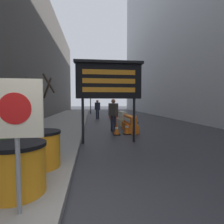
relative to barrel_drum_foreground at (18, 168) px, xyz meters
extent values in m
cube|color=#4C4742|center=(-3.17, 9.02, 5.49)|extent=(0.40, 50.40, 12.08)
cube|color=#335628|center=(-2.37, 4.67, 0.00)|extent=(0.90, 7.64, 0.82)
cylinder|color=#4C3D2D|center=(-2.31, 9.16, 0.74)|extent=(0.29, 0.29, 2.31)
cylinder|color=#4C3D2D|center=(-2.63, 8.67, 2.12)|extent=(1.04, 0.82, 1.33)
cylinder|color=#4C3D2D|center=(-2.84, 8.85, 2.08)|extent=(0.68, 1.19, 1.44)
cylinder|color=#4C3D2D|center=(-1.53, 8.93, 2.22)|extent=(0.45, 1.64, 1.13)
cylinder|color=#4C3D2D|center=(-1.79, 9.58, 1.98)|extent=(0.89, 1.18, 1.41)
cylinder|color=orange|center=(0.00, 0.00, -0.03)|extent=(0.83, 0.83, 0.76)
cylinder|color=black|center=(0.00, 0.00, 0.38)|extent=(0.86, 0.86, 0.06)
cylinder|color=orange|center=(0.04, 1.14, -0.03)|extent=(0.83, 0.83, 0.76)
cylinder|color=black|center=(0.04, 1.14, 0.38)|extent=(0.86, 0.86, 0.06)
cylinder|color=gray|center=(0.21, -0.54, 0.28)|extent=(0.06, 0.06, 1.39)
cube|color=beige|center=(0.21, -0.56, 0.98)|extent=(0.67, 0.04, 0.75)
cylinder|color=red|center=(0.21, -0.58, 0.98)|extent=(0.40, 0.01, 0.40)
cylinder|color=black|center=(0.85, 3.87, 0.31)|extent=(0.10, 0.10, 1.74)
cylinder|color=black|center=(2.87, 3.87, 0.31)|extent=(0.10, 0.10, 1.74)
cube|color=black|center=(1.86, 3.87, 1.85)|extent=(2.52, 0.24, 1.33)
cube|color=black|center=(1.86, 3.80, 2.56)|extent=(2.64, 0.34, 0.10)
cube|color=orange|center=(1.86, 3.74, 2.18)|extent=(2.02, 0.02, 0.19)
cube|color=orange|center=(1.86, 3.74, 1.85)|extent=(2.02, 0.02, 0.19)
cube|color=orange|center=(1.86, 3.74, 1.51)|extent=(2.02, 0.02, 0.19)
cube|color=orange|center=(3.27, 6.44, -0.34)|extent=(0.52, 2.03, 0.42)
cube|color=orange|center=(3.27, 6.44, 0.08)|extent=(0.31, 2.03, 0.42)
cube|color=white|center=(3.10, 6.44, 0.08)|extent=(0.02, 1.62, 0.21)
cube|color=beige|center=(3.27, 8.68, -0.32)|extent=(0.56, 1.62, 0.47)
cube|color=beige|center=(3.27, 8.68, 0.16)|extent=(0.34, 1.62, 0.47)
cube|color=white|center=(3.09, 8.68, 0.16)|extent=(0.02, 1.30, 0.24)
cube|color=red|center=(3.27, 11.02, -0.34)|extent=(0.60, 2.13, 0.43)
cube|color=red|center=(3.27, 11.02, 0.09)|extent=(0.36, 2.13, 0.43)
cube|color=white|center=(3.08, 11.02, 0.09)|extent=(0.02, 1.71, 0.21)
cube|color=orange|center=(3.27, 13.56, -0.32)|extent=(0.59, 1.92, 0.47)
cube|color=orange|center=(3.27, 13.56, 0.15)|extent=(0.35, 1.92, 0.47)
cube|color=white|center=(3.08, 13.56, 0.15)|extent=(0.02, 1.53, 0.24)
cube|color=black|center=(2.39, 5.44, -0.53)|extent=(0.33, 0.33, 0.04)
cone|color=orange|center=(2.39, 5.44, -0.24)|extent=(0.26, 0.26, 0.54)
cylinder|color=white|center=(2.39, 5.44, -0.21)|extent=(0.15, 0.15, 0.08)
cube|color=black|center=(2.93, 5.55, -0.53)|extent=(0.37, 0.37, 0.04)
cone|color=orange|center=(2.93, 5.55, -0.21)|extent=(0.29, 0.29, 0.62)
cylinder|color=white|center=(2.93, 5.55, -0.17)|extent=(0.17, 0.17, 0.09)
cube|color=black|center=(4.56, 10.04, -0.53)|extent=(0.38, 0.38, 0.04)
cone|color=orange|center=(4.56, 10.04, -0.19)|extent=(0.31, 0.31, 0.64)
cylinder|color=white|center=(4.56, 10.04, -0.16)|extent=(0.18, 0.18, 0.09)
cylinder|color=#2D2D30|center=(1.12, 19.88, 1.57)|extent=(0.12, 0.12, 4.25)
cube|color=black|center=(1.12, 19.72, 3.28)|extent=(0.28, 0.28, 0.84)
sphere|color=#360605|center=(1.12, 19.57, 3.56)|extent=(0.15, 0.15, 0.15)
sphere|color=gold|center=(1.12, 19.57, 3.28)|extent=(0.15, 0.15, 0.15)
sphere|color=black|center=(1.12, 19.57, 3.00)|extent=(0.15, 0.15, 0.15)
cylinder|color=#23283D|center=(1.68, 13.30, -0.12)|extent=(0.14, 0.14, 0.86)
cylinder|color=#23283D|center=(1.84, 13.30, -0.12)|extent=(0.14, 0.14, 0.86)
cube|color=#232838|center=(1.76, 13.30, 0.65)|extent=(0.50, 0.54, 0.68)
sphere|color=#C27757|center=(1.76, 13.30, 1.11)|extent=(0.24, 0.24, 0.24)
cylinder|color=#23283D|center=(2.29, 6.51, -0.13)|extent=(0.14, 0.14, 0.85)
cylinder|color=#23283D|center=(2.45, 6.51, -0.13)|extent=(0.14, 0.14, 0.85)
cube|color=#47423D|center=(2.37, 6.51, 0.64)|extent=(0.53, 0.51, 0.68)
sphere|color=tan|center=(2.37, 6.51, 1.09)|extent=(0.23, 0.23, 0.23)
camera|label=1|loc=(1.16, -2.89, 1.06)|focal=28.00mm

